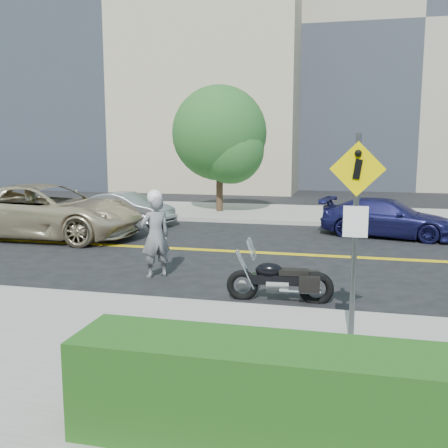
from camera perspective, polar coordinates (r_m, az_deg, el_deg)
ground_plane at (r=14.85m, az=-2.85°, el=-2.81°), size 120.00×120.00×0.00m
sidewalk_near at (r=8.19m, az=-18.08°, el=-12.66°), size 60.00×5.00×0.15m
sidewalk_far at (r=22.03m, az=2.61°, el=1.27°), size 60.00×5.00×0.15m
building_left at (r=39.75m, az=-8.40°, el=22.68°), size 22.00×14.00×25.00m
building_mid at (r=40.74m, az=19.77°, el=18.34°), size 18.00×14.00×20.00m
pedestrian_sign at (r=7.71m, az=14.14°, el=0.71°), size 0.78×0.08×3.00m
motorcyclist at (r=11.81m, az=-7.48°, el=-1.06°), size 0.81×0.79×1.98m
motorcycle at (r=10.07m, az=6.14°, el=-5.06°), size 2.01×0.74×1.20m
suv at (r=17.48m, az=-18.77°, el=1.33°), size 6.18×2.96×1.70m
parked_car_silver at (r=19.49m, az=-10.47°, el=1.63°), size 3.75×2.03×1.17m
parked_car_blue at (r=17.56m, az=17.35°, el=0.64°), size 4.45×2.54×1.21m
tree_far_a at (r=21.75m, az=-0.50°, el=9.85°), size 3.88×3.88×5.31m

